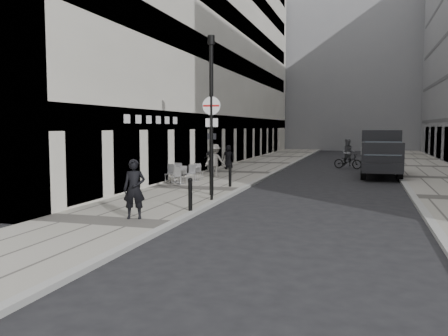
# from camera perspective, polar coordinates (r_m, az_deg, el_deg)

# --- Properties ---
(ground) EXTENTS (120.00, 120.00, 0.00)m
(ground) POSITION_cam_1_polar(r_m,az_deg,el_deg) (10.80, -12.65, -10.07)
(ground) COLOR black
(ground) RESTS_ON ground
(sidewalk) EXTENTS (4.00, 60.00, 0.12)m
(sidewalk) POSITION_cam_1_polar(r_m,az_deg,el_deg) (28.14, 1.80, -0.58)
(sidewalk) COLOR gray
(sidewalk) RESTS_ON ground
(far_sidewalk) EXTENTS (4.00, 60.00, 0.12)m
(far_sidewalk) POSITION_cam_1_polar(r_m,az_deg,el_deg) (27.49, 24.57, -1.16)
(far_sidewalk) COLOR gray
(far_sidewalk) RESTS_ON ground
(building_left) EXTENTS (4.00, 45.00, 18.00)m
(building_left) POSITION_cam_1_polar(r_m,az_deg,el_deg) (35.92, -1.81, 14.94)
(building_left) COLOR silver
(building_left) RESTS_ON ground
(building_far) EXTENTS (24.00, 16.00, 22.00)m
(building_far) POSITION_cam_1_polar(r_m,az_deg,el_deg) (65.70, 13.56, 12.02)
(building_far) COLOR slate
(building_far) RESTS_ON ground
(walking_man) EXTENTS (0.74, 0.61, 1.73)m
(walking_man) POSITION_cam_1_polar(r_m,az_deg,el_deg) (13.97, -10.74, -2.49)
(walking_man) COLOR black
(walking_man) RESTS_ON sidewalk
(sign_post) EXTENTS (0.66, 0.10, 3.86)m
(sign_post) POSITION_cam_1_polar(r_m,az_deg,el_deg) (17.19, -1.51, 4.34)
(sign_post) COLOR black
(sign_post) RESTS_ON sidewalk
(lamppost) EXTENTS (0.28, 0.28, 6.15)m
(lamppost) POSITION_cam_1_polar(r_m,az_deg,el_deg) (18.47, -1.54, 7.32)
(lamppost) COLOR black
(lamppost) RESTS_ON sidewalk
(bollard_near) EXTENTS (0.13, 0.13, 0.98)m
(bollard_near) POSITION_cam_1_polar(r_m,az_deg,el_deg) (15.11, -4.08, -3.30)
(bollard_near) COLOR black
(bollard_near) RESTS_ON sidewalk
(bollard_far) EXTENTS (0.13, 0.13, 0.96)m
(bollard_far) POSITION_cam_1_polar(r_m,az_deg,el_deg) (21.13, 0.74, -0.95)
(bollard_far) COLOR black
(bollard_far) RESTS_ON sidewalk
(panel_van) EXTENTS (2.12, 5.56, 2.61)m
(panel_van) POSITION_cam_1_polar(r_m,az_deg,el_deg) (27.79, 18.32, 2.01)
(panel_van) COLOR black
(panel_van) RESTS_ON ground
(cyclist) EXTENTS (1.97, 1.15, 2.01)m
(cyclist) POSITION_cam_1_polar(r_m,az_deg,el_deg) (32.56, 14.69, 1.29)
(cyclist) COLOR black
(cyclist) RESTS_ON ground
(pedestrian_a) EXTENTS (0.92, 0.40, 1.56)m
(pedestrian_a) POSITION_cam_1_polar(r_m,az_deg,el_deg) (28.04, -1.51, 1.13)
(pedestrian_a) COLOR slate
(pedestrian_a) RESTS_ON sidewalk
(pedestrian_b) EXTENTS (1.15, 0.68, 1.75)m
(pedestrian_b) POSITION_cam_1_polar(r_m,az_deg,el_deg) (25.03, -1.07, 0.88)
(pedestrian_b) COLOR gray
(pedestrian_b) RESTS_ON sidewalk
(pedestrian_c) EXTENTS (0.89, 0.79, 1.52)m
(pedestrian_c) POSITION_cam_1_polar(r_m,az_deg,el_deg) (29.89, 0.52, 1.33)
(pedestrian_c) COLOR black
(pedestrian_c) RESTS_ON sidewalk
(cafe_table_near) EXTENTS (0.63, 1.43, 0.82)m
(cafe_table_near) POSITION_cam_1_polar(r_m,az_deg,el_deg) (22.20, -5.26, -0.86)
(cafe_table_near) COLOR silver
(cafe_table_near) RESTS_ON sidewalk
(cafe_table_mid) EXTENTS (0.70, 1.58, 0.90)m
(cafe_table_mid) POSITION_cam_1_polar(r_m,az_deg,el_deg) (22.89, -5.94, -0.58)
(cafe_table_mid) COLOR silver
(cafe_table_mid) RESTS_ON sidewalk
(cafe_table_far) EXTENTS (0.65, 1.46, 0.83)m
(cafe_table_far) POSITION_cam_1_polar(r_m,az_deg,el_deg) (23.36, -3.50, -0.54)
(cafe_table_far) COLOR silver
(cafe_table_far) RESTS_ON sidewalk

